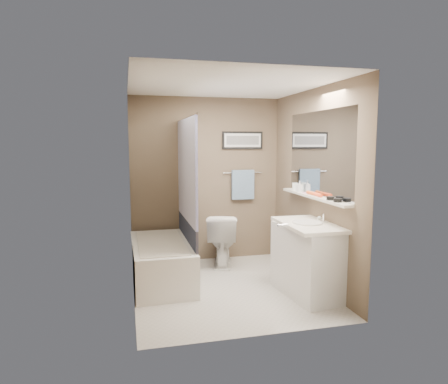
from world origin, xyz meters
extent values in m
plane|color=beige|center=(0.00, 0.00, 0.00)|extent=(2.50, 2.50, 0.00)
cube|color=white|center=(0.00, 0.00, 2.38)|extent=(2.20, 2.50, 0.04)
cube|color=brown|center=(0.00, 1.23, 1.20)|extent=(2.20, 0.04, 2.40)
cube|color=brown|center=(0.00, -1.23, 1.20)|extent=(2.20, 0.04, 2.40)
cube|color=brown|center=(-1.08, 0.00, 1.20)|extent=(0.04, 2.50, 2.40)
cube|color=brown|center=(1.08, 0.00, 1.20)|extent=(0.04, 2.50, 2.40)
cube|color=#BAAA8D|center=(-1.09, 0.50, 1.00)|extent=(0.02, 1.55, 2.00)
cylinder|color=silver|center=(-0.40, 0.50, 2.05)|extent=(0.02, 1.55, 0.02)
cube|color=silver|center=(-0.40, 0.50, 1.40)|extent=(0.03, 1.45, 1.28)
cube|color=#232A42|center=(-0.40, 0.50, 0.58)|extent=(0.03, 1.45, 0.36)
cube|color=silver|center=(1.09, -0.15, 1.62)|extent=(0.02, 1.60, 1.00)
cube|color=silver|center=(1.04, -0.15, 1.10)|extent=(0.12, 1.60, 0.03)
cylinder|color=silver|center=(0.55, 1.22, 1.30)|extent=(0.60, 0.02, 0.02)
cube|color=#92B7D5|center=(0.55, 1.20, 1.12)|extent=(0.34, 0.05, 0.44)
cube|color=black|center=(0.55, 1.23, 1.78)|extent=(0.62, 0.02, 0.26)
cube|color=white|center=(0.55, 1.22, 1.78)|extent=(0.56, 0.00, 0.20)
cube|color=#595959|center=(0.55, 1.22, 1.78)|extent=(0.50, 0.00, 0.13)
cube|color=silver|center=(0.55, -1.24, 1.00)|extent=(0.80, 0.02, 2.00)
cylinder|color=silver|center=(0.22, -1.19, 1.00)|extent=(0.10, 0.02, 0.02)
cube|color=white|center=(-0.75, 0.42, 0.25)|extent=(0.73, 1.51, 0.50)
cube|color=beige|center=(-0.75, 0.42, 0.50)|extent=(0.56, 1.36, 0.02)
imported|color=white|center=(0.16, 0.92, 0.37)|extent=(0.59, 0.81, 0.75)
cube|color=silver|center=(0.85, -0.43, 0.40)|extent=(0.60, 0.95, 0.80)
cube|color=white|center=(0.84, -0.43, 0.82)|extent=(0.54, 0.96, 0.04)
cylinder|color=silver|center=(0.83, -0.43, 0.85)|extent=(0.34, 0.34, 0.01)
cylinder|color=white|center=(1.03, -0.43, 0.89)|extent=(0.02, 0.02, 0.10)
sphere|color=silver|center=(1.03, -0.33, 0.87)|extent=(0.05, 0.05, 0.05)
cylinder|color=black|center=(1.04, -0.72, 1.14)|extent=(0.09, 0.09, 0.04)
cylinder|color=black|center=(1.04, -0.56, 1.14)|extent=(0.09, 0.09, 0.04)
cylinder|color=#F04B21|center=(1.04, -0.25, 1.14)|extent=(0.05, 0.22, 0.04)
cylinder|color=#E65620|center=(1.04, -0.11, 1.14)|extent=(0.05, 0.22, 0.04)
cube|color=pink|center=(1.04, 0.04, 1.12)|extent=(0.05, 0.16, 0.01)
cylinder|color=silver|center=(1.04, 0.39, 1.17)|extent=(0.08, 0.08, 0.10)
imported|color=#999999|center=(1.04, 0.25, 1.18)|extent=(0.07, 0.07, 0.14)
camera|label=1|loc=(-1.15, -4.51, 1.74)|focal=32.00mm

